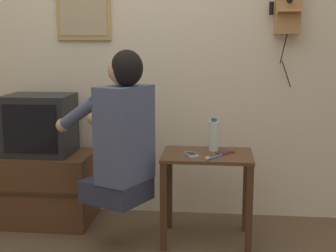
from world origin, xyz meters
name	(u,v)px	position (x,y,z in m)	size (l,w,h in m)	color
wall_back	(146,47)	(0.00, 1.19, 1.27)	(6.80, 0.05, 2.55)	beige
side_table	(207,173)	(0.48, 0.65, 0.47)	(0.59, 0.42, 0.60)	#51331E
person	(121,132)	(-0.05, 0.47, 0.76)	(0.62, 0.55, 0.95)	#2D3347
tv_stand	(42,187)	(-0.74, 0.88, 0.26)	(0.75, 0.47, 0.52)	#51331E
television	(40,124)	(-0.73, 0.87, 0.73)	(0.46, 0.38, 0.43)	#232326
wall_phone_antique	(288,4)	(1.01, 1.10, 1.57)	(0.21, 0.18, 0.82)	#AD7A47
framed_picture	(83,7)	(-0.46, 1.15, 1.57)	(0.41, 0.03, 0.48)	tan
cell_phone_held	(191,154)	(0.37, 0.60, 0.60)	(0.10, 0.14, 0.01)	silver
cell_phone_spare	(225,152)	(0.59, 0.68, 0.60)	(0.13, 0.13, 0.01)	maroon
water_bottle	(214,136)	(0.52, 0.75, 0.70)	(0.07, 0.07, 0.22)	silver
toothbrush	(213,157)	(0.51, 0.53, 0.60)	(0.10, 0.15, 0.02)	#338CD8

